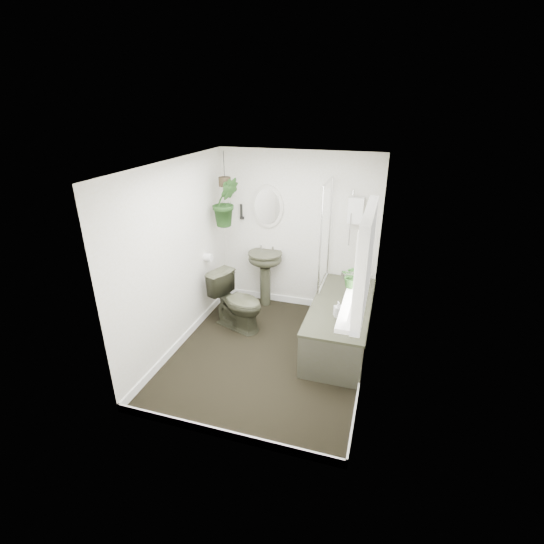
% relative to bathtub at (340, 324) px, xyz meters
% --- Properties ---
extents(floor, '(2.30, 2.80, 0.02)m').
position_rel_bathtub_xyz_m(floor, '(-0.80, -0.50, -0.30)').
color(floor, black).
rests_on(floor, ground).
extents(ceiling, '(2.30, 2.80, 0.02)m').
position_rel_bathtub_xyz_m(ceiling, '(-0.80, -0.50, 2.02)').
color(ceiling, white).
rests_on(ceiling, ground).
extents(wall_back, '(2.30, 0.02, 2.30)m').
position_rel_bathtub_xyz_m(wall_back, '(-0.80, 0.91, 0.86)').
color(wall_back, silver).
rests_on(wall_back, ground).
extents(wall_front, '(2.30, 0.02, 2.30)m').
position_rel_bathtub_xyz_m(wall_front, '(-0.80, -1.91, 0.86)').
color(wall_front, silver).
rests_on(wall_front, ground).
extents(wall_left, '(0.02, 2.80, 2.30)m').
position_rel_bathtub_xyz_m(wall_left, '(-1.96, -0.50, 0.86)').
color(wall_left, silver).
rests_on(wall_left, ground).
extents(wall_right, '(0.02, 2.80, 2.30)m').
position_rel_bathtub_xyz_m(wall_right, '(0.36, -0.50, 0.86)').
color(wall_right, silver).
rests_on(wall_right, ground).
extents(skirting, '(2.30, 2.80, 0.10)m').
position_rel_bathtub_xyz_m(skirting, '(-0.80, -0.50, -0.24)').
color(skirting, white).
rests_on(skirting, floor).
extents(bathtub, '(0.72, 1.72, 0.58)m').
position_rel_bathtub_xyz_m(bathtub, '(0.00, 0.00, 0.00)').
color(bathtub, '#343526').
rests_on(bathtub, floor).
extents(bath_screen, '(0.04, 0.72, 1.40)m').
position_rel_bathtub_xyz_m(bath_screen, '(-0.33, 0.49, 0.99)').
color(bath_screen, silver).
rests_on(bath_screen, bathtub).
extents(shower_box, '(0.20, 0.10, 0.35)m').
position_rel_bathtub_xyz_m(shower_box, '(0.00, 0.84, 1.26)').
color(shower_box, white).
rests_on(shower_box, wall_back).
extents(oval_mirror, '(0.46, 0.03, 0.62)m').
position_rel_bathtub_xyz_m(oval_mirror, '(-1.24, 0.87, 1.21)').
color(oval_mirror, beige).
rests_on(oval_mirror, wall_back).
extents(wall_sconce, '(0.04, 0.04, 0.22)m').
position_rel_bathtub_xyz_m(wall_sconce, '(-1.64, 0.86, 1.11)').
color(wall_sconce, black).
rests_on(wall_sconce, wall_back).
extents(toilet_roll_holder, '(0.11, 0.11, 0.11)m').
position_rel_bathtub_xyz_m(toilet_roll_holder, '(-1.90, 0.20, 0.61)').
color(toilet_roll_holder, white).
rests_on(toilet_roll_holder, wall_left).
extents(window_recess, '(0.08, 1.00, 0.90)m').
position_rel_bathtub_xyz_m(window_recess, '(0.29, -1.20, 1.36)').
color(window_recess, white).
rests_on(window_recess, wall_right).
extents(window_sill, '(0.18, 1.00, 0.04)m').
position_rel_bathtub_xyz_m(window_sill, '(0.22, -1.20, 0.94)').
color(window_sill, white).
rests_on(window_sill, wall_right).
extents(window_blinds, '(0.01, 0.86, 0.76)m').
position_rel_bathtub_xyz_m(window_blinds, '(0.24, -1.20, 1.36)').
color(window_blinds, white).
rests_on(window_blinds, wall_right).
extents(toilet, '(0.87, 0.67, 0.78)m').
position_rel_bathtub_xyz_m(toilet, '(-1.40, -0.00, 0.10)').
color(toilet, '#343526').
rests_on(toilet, floor).
extents(pedestal_sink, '(0.55, 0.49, 0.85)m').
position_rel_bathtub_xyz_m(pedestal_sink, '(-1.24, 0.74, 0.14)').
color(pedestal_sink, '#343526').
rests_on(pedestal_sink, floor).
extents(sill_plant, '(0.20, 0.18, 0.23)m').
position_rel_bathtub_xyz_m(sill_plant, '(0.17, -0.90, 1.07)').
color(sill_plant, black).
rests_on(sill_plant, window_sill).
extents(hanging_plant, '(0.47, 0.45, 0.67)m').
position_rel_bathtub_xyz_m(hanging_plant, '(-1.70, 0.45, 1.34)').
color(hanging_plant, black).
rests_on(hanging_plant, ceiling).
extents(soap_bottle, '(0.11, 0.11, 0.19)m').
position_rel_bathtub_xyz_m(soap_bottle, '(-0.01, -0.33, 0.38)').
color(soap_bottle, black).
rests_on(soap_bottle, bathtub).
extents(hanging_pot, '(0.16, 0.16, 0.12)m').
position_rel_bathtub_xyz_m(hanging_pot, '(-1.70, 0.45, 1.62)').
color(hanging_pot, black).
rests_on(hanging_pot, ceiling).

